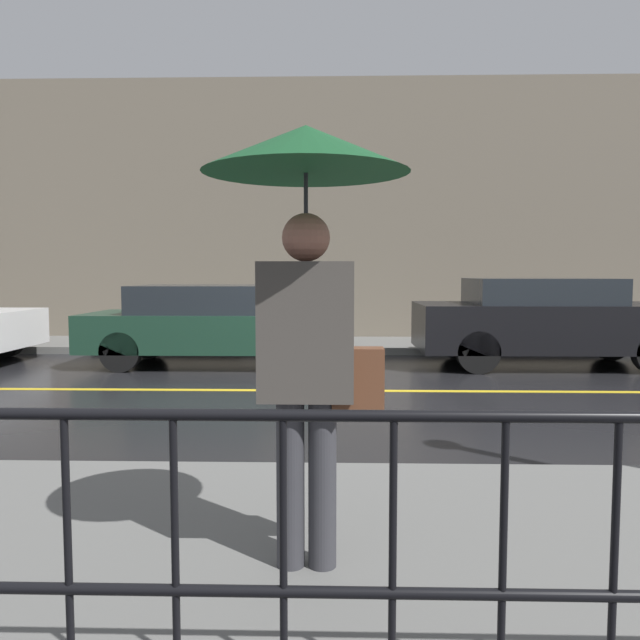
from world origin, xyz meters
TOP-DOWN VIEW (x-y plane):
  - ground_plane at (0.00, 0.00)m, footprint 80.00×80.00m
  - sidewalk_near at (0.00, -4.95)m, footprint 28.00×2.93m
  - sidewalk_far at (0.00, 4.52)m, footprint 28.00×2.07m
  - lane_marking at (0.00, 0.00)m, footprint 25.20×0.12m
  - building_storefront at (0.00, 5.71)m, footprint 28.00×0.30m
  - railing_foreground at (0.00, -6.16)m, footprint 12.00×0.04m
  - pedestrian at (0.02, -5.09)m, footprint 0.95×0.95m
  - car_dark_green at (-1.97, 2.22)m, footprint 3.97×1.72m
  - car_black at (3.58, 2.22)m, footprint 4.26×1.75m

SIDE VIEW (x-z plane):
  - ground_plane at x=0.00m, z-range 0.00..0.00m
  - lane_marking at x=0.00m, z-range 0.00..0.01m
  - sidewalk_near at x=0.00m, z-range 0.00..0.13m
  - sidewalk_far at x=0.00m, z-range 0.00..0.13m
  - car_dark_green at x=-1.97m, z-range 0.02..1.34m
  - car_black at x=3.58m, z-range 0.03..1.46m
  - railing_foreground at x=0.00m, z-range 0.26..1.25m
  - pedestrian at x=0.02m, z-range 0.68..2.73m
  - building_storefront at x=0.00m, z-range 0.00..5.67m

